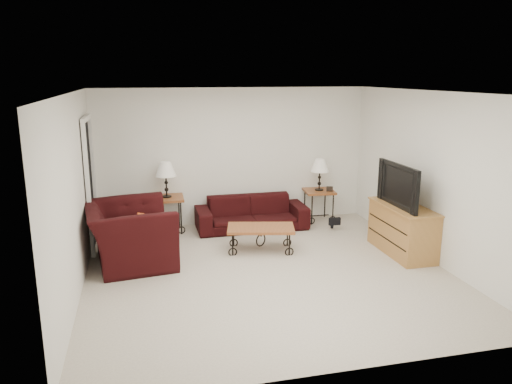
# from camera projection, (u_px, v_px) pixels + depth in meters

# --- Properties ---
(ground) EXTENTS (5.00, 5.00, 0.00)m
(ground) POSITION_uv_depth(u_px,v_px,m) (267.00, 272.00, 6.99)
(ground) COLOR beige
(ground) RESTS_ON ground
(wall_back) EXTENTS (5.00, 0.02, 2.50)m
(wall_back) POSITION_uv_depth(u_px,v_px,m) (233.00, 157.00, 9.06)
(wall_back) COLOR white
(wall_back) RESTS_ON ground
(wall_front) EXTENTS (5.00, 0.02, 2.50)m
(wall_front) POSITION_uv_depth(u_px,v_px,m) (340.00, 247.00, 4.33)
(wall_front) COLOR white
(wall_front) RESTS_ON ground
(wall_left) EXTENTS (0.02, 5.00, 2.50)m
(wall_left) POSITION_uv_depth(u_px,v_px,m) (74.00, 196.00, 6.13)
(wall_left) COLOR white
(wall_left) RESTS_ON ground
(wall_right) EXTENTS (0.02, 5.00, 2.50)m
(wall_right) POSITION_uv_depth(u_px,v_px,m) (432.00, 177.00, 7.26)
(wall_right) COLOR white
(wall_right) RESTS_ON ground
(ceiling) EXTENTS (5.00, 5.00, 0.00)m
(ceiling) POSITION_uv_depth(u_px,v_px,m) (268.00, 92.00, 6.40)
(ceiling) COLOR white
(ceiling) RESTS_ON wall_back
(doorway) EXTENTS (0.08, 0.94, 2.04)m
(doorway) POSITION_uv_depth(u_px,v_px,m) (90.00, 186.00, 7.75)
(doorway) COLOR black
(doorway) RESTS_ON ground
(sofa) EXTENTS (1.98, 0.78, 0.58)m
(sofa) POSITION_uv_depth(u_px,v_px,m) (252.00, 213.00, 8.88)
(sofa) COLOR black
(sofa) RESTS_ON ground
(side_table_left) EXTENTS (0.59, 0.59, 0.63)m
(side_table_left) POSITION_uv_depth(u_px,v_px,m) (168.00, 214.00, 8.71)
(side_table_left) COLOR brown
(side_table_left) RESTS_ON ground
(side_table_right) EXTENTS (0.60, 0.60, 0.60)m
(side_table_right) POSITION_uv_depth(u_px,v_px,m) (319.00, 205.00, 9.36)
(side_table_right) COLOR brown
(side_table_right) RESTS_ON ground
(lamp_left) EXTENTS (0.37, 0.37, 0.63)m
(lamp_left) POSITION_uv_depth(u_px,v_px,m) (166.00, 180.00, 8.57)
(lamp_left) COLOR black
(lamp_left) RESTS_ON side_table_left
(lamp_right) EXTENTS (0.37, 0.37, 0.60)m
(lamp_right) POSITION_uv_depth(u_px,v_px,m) (320.00, 175.00, 9.22)
(lamp_right) COLOR black
(lamp_right) RESTS_ON side_table_right
(photo_frame_left) EXTENTS (0.13, 0.03, 0.10)m
(photo_frame_left) POSITION_uv_depth(u_px,v_px,m) (158.00, 197.00, 8.45)
(photo_frame_left) COLOR black
(photo_frame_left) RESTS_ON side_table_left
(photo_frame_right) EXTENTS (0.12, 0.05, 0.10)m
(photo_frame_right) POSITION_uv_depth(u_px,v_px,m) (330.00, 189.00, 9.17)
(photo_frame_right) COLOR black
(photo_frame_right) RESTS_ON side_table_right
(coffee_table) EXTENTS (1.14, 0.78, 0.39)m
(coffee_table) POSITION_uv_depth(u_px,v_px,m) (261.00, 239.00, 7.78)
(coffee_table) COLOR brown
(coffee_table) RESTS_ON ground
(armchair) EXTENTS (1.36, 1.51, 0.89)m
(armchair) POSITION_uv_depth(u_px,v_px,m) (130.00, 234.00, 7.21)
(armchair) COLOR black
(armchair) RESTS_ON ground
(throw_pillow) EXTENTS (0.16, 0.41, 0.40)m
(throw_pillow) POSITION_uv_depth(u_px,v_px,m) (140.00, 230.00, 7.18)
(throw_pillow) COLOR #C15318
(throw_pillow) RESTS_ON armchair
(tv_stand) EXTENTS (0.53, 1.27, 0.76)m
(tv_stand) POSITION_uv_depth(u_px,v_px,m) (402.00, 230.00, 7.64)
(tv_stand) COLOR #B78344
(tv_stand) RESTS_ON ground
(television) EXTENTS (0.15, 1.14, 0.66)m
(television) POSITION_uv_depth(u_px,v_px,m) (404.00, 185.00, 7.47)
(television) COLOR black
(television) RESTS_ON tv_stand
(backpack) EXTENTS (0.34, 0.27, 0.42)m
(backpack) POSITION_uv_depth(u_px,v_px,m) (332.00, 218.00, 8.88)
(backpack) COLOR black
(backpack) RESTS_ON ground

